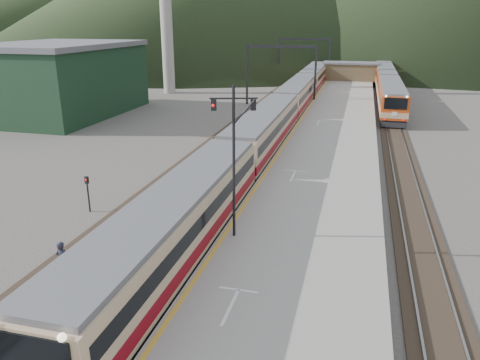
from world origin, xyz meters
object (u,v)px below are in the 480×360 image
(worker, at_px, (63,261))
(main_train, at_px, (284,109))
(second_train, at_px, (385,79))
(signal_mast, at_px, (234,148))

(worker, bearing_deg, main_train, -88.96)
(second_train, distance_m, signal_mast, 61.32)
(second_train, distance_m, worker, 66.82)
(worker, bearing_deg, signal_mast, -138.83)
(second_train, xyz_separation_m, signal_mast, (-9.18, -60.53, 3.54))
(main_train, distance_m, worker, 33.82)
(main_train, xyz_separation_m, signal_mast, (2.32, -29.16, 3.45))
(second_train, height_order, worker, second_train)
(main_train, height_order, second_train, main_train)
(signal_mast, relative_size, worker, 3.95)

